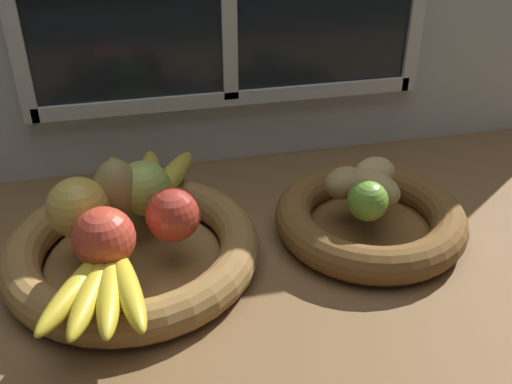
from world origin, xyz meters
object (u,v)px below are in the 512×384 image
(potato_large, at_px, (373,188))
(fruit_bowl_right, at_px, (370,219))
(banana_bunch_back, at_px, (150,180))
(apple_red_front, at_px, (104,238))
(potato_oblong, at_px, (345,183))
(apple_green_back, at_px, (144,188))
(lime_near, at_px, (368,201))
(apple_red_right, at_px, (173,215))
(potato_back, at_px, (374,174))
(fruit_bowl_left, at_px, (133,250))
(banana_bunch_front, at_px, (102,286))
(pear_brown, at_px, (117,190))
(apple_golden_left, at_px, (78,208))

(potato_large, bearing_deg, fruit_bowl_right, 90.00)
(banana_bunch_back, xyz_separation_m, potato_large, (0.30, -0.11, 0.01))
(apple_red_front, distance_m, potato_large, 0.37)
(potato_oblong, height_order, potato_large, potato_large)
(apple_green_back, distance_m, apple_red_front, 0.12)
(banana_bunch_back, distance_m, lime_near, 0.31)
(apple_red_right, relative_size, potato_back, 1.01)
(apple_green_back, distance_m, banana_bunch_back, 0.06)
(fruit_bowl_left, height_order, banana_bunch_front, banana_bunch_front)
(apple_green_back, height_order, pear_brown, pear_brown)
(potato_back, bearing_deg, apple_green_back, 178.84)
(apple_green_back, xyz_separation_m, potato_back, (0.33, -0.01, -0.02))
(pear_brown, bearing_deg, apple_red_front, -100.39)
(apple_green_back, distance_m, apple_red_right, 0.08)
(apple_red_right, bearing_deg, potato_large, 4.60)
(apple_red_front, xyz_separation_m, banana_bunch_front, (-0.01, -0.06, -0.02))
(apple_golden_left, xyz_separation_m, pear_brown, (0.05, 0.03, 0.00))
(fruit_bowl_left, height_order, potato_large, potato_large)
(potato_large, bearing_deg, apple_red_right, -175.40)
(fruit_bowl_right, relative_size, potato_oblong, 4.39)
(pear_brown, relative_size, banana_bunch_front, 0.51)
(apple_red_right, bearing_deg, apple_golden_left, 163.08)
(apple_golden_left, height_order, apple_red_front, apple_golden_left)
(fruit_bowl_right, bearing_deg, potato_oblong, 142.13)
(fruit_bowl_right, xyz_separation_m, potato_large, (0.00, -0.00, 0.05))
(pear_brown, relative_size, lime_near, 1.59)
(apple_green_back, xyz_separation_m, pear_brown, (-0.03, -0.01, 0.01))
(fruit_bowl_left, height_order, apple_red_right, apple_red_right)
(apple_red_right, relative_size, potato_large, 0.87)
(apple_green_back, relative_size, potato_oblong, 1.21)
(potato_back, bearing_deg, potato_large, -114.44)
(lime_near, bearing_deg, potato_large, 56.31)
(apple_red_right, xyz_separation_m, banana_bunch_front, (-0.09, -0.09, -0.02))
(fruit_bowl_right, relative_size, apple_red_front, 3.65)
(fruit_bowl_right, xyz_separation_m, lime_near, (-0.02, -0.03, 0.06))
(apple_green_back, distance_m, apple_golden_left, 0.09)
(apple_red_front, xyz_separation_m, potato_back, (0.38, 0.10, -0.01))
(apple_golden_left, bearing_deg, fruit_bowl_left, -12.02)
(potato_oblong, bearing_deg, lime_near, -81.35)
(banana_bunch_back, relative_size, potato_large, 2.11)
(fruit_bowl_right, distance_m, banana_bunch_back, 0.32)
(apple_red_front, bearing_deg, banana_bunch_back, 69.02)
(banana_bunch_front, bearing_deg, lime_near, 13.28)
(apple_golden_left, bearing_deg, banana_bunch_front, -78.42)
(fruit_bowl_right, relative_size, potato_back, 3.92)
(apple_green_back, xyz_separation_m, lime_near, (0.29, -0.08, -0.01))
(banana_bunch_front, bearing_deg, pear_brown, 81.67)
(fruit_bowl_right, xyz_separation_m, apple_golden_left, (-0.40, 0.01, 0.07))
(potato_oblong, bearing_deg, potato_large, -37.87)
(apple_golden_left, bearing_deg, apple_red_front, -66.07)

